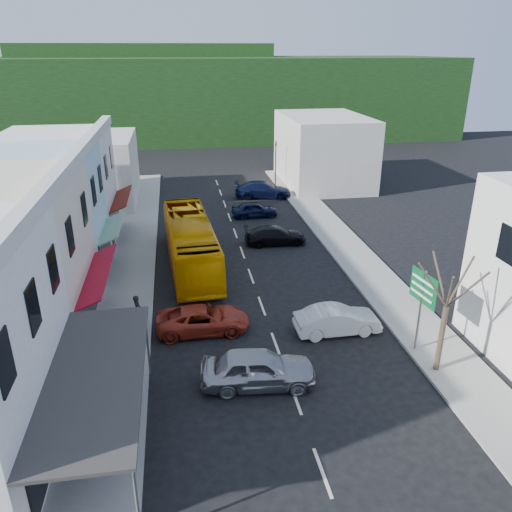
{
  "coord_description": "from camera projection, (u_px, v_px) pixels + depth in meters",
  "views": [
    {
      "loc": [
        -4.29,
        -20.25,
        13.32
      ],
      "look_at": [
        0.0,
        6.0,
        2.2
      ],
      "focal_mm": 35.0,
      "sensor_mm": 36.0,
      "label": 1
    }
  ],
  "objects": [
    {
      "name": "ground",
      "position": [
        276.0,
        345.0,
        24.22
      ],
      "size": [
        120.0,
        120.0,
        0.0
      ],
      "primitive_type": "plane",
      "color": "black",
      "rests_on": "ground"
    },
    {
      "name": "sidewalk_left",
      "position": [
        132.0,
        270.0,
        32.18
      ],
      "size": [
        3.0,
        52.0,
        0.15
      ],
      "primitive_type": "cube",
      "color": "gray",
      "rests_on": "ground"
    },
    {
      "name": "sidewalk_right",
      "position": [
        354.0,
        256.0,
        34.41
      ],
      "size": [
        3.0,
        52.0,
        0.15
      ],
      "primitive_type": "cube",
      "color": "gray",
      "rests_on": "ground"
    },
    {
      "name": "shopfront_row",
      "position": [
        17.0,
        246.0,
        25.37
      ],
      "size": [
        8.25,
        30.0,
        8.0
      ],
      "color": "silver",
      "rests_on": "ground"
    },
    {
      "name": "distant_block_left",
      "position": [
        91.0,
        169.0,
        45.86
      ],
      "size": [
        8.0,
        10.0,
        6.0
      ],
      "primitive_type": "cube",
      "color": "#B7B2A8",
      "rests_on": "ground"
    },
    {
      "name": "distant_block_right",
      "position": [
        323.0,
        150.0,
        51.82
      ],
      "size": [
        8.0,
        12.0,
        7.0
      ],
      "primitive_type": "cube",
      "color": "#B7B2A8",
      "rests_on": "ground"
    },
    {
      "name": "hillside",
      "position": [
        188.0,
        92.0,
        80.68
      ],
      "size": [
        80.0,
        26.0,
        14.0
      ],
      "color": "black",
      "rests_on": "ground"
    },
    {
      "name": "bus",
      "position": [
        190.0,
        244.0,
        32.44
      ],
      "size": [
        3.2,
        11.73,
        3.1
      ],
      "primitive_type": "imported",
      "rotation": [
        0.0,
        0.0,
        0.06
      ],
      "color": "#F4A201",
      "rests_on": "ground"
    },
    {
      "name": "car_silver",
      "position": [
        258.0,
        371.0,
        21.08
      ],
      "size": [
        4.55,
        2.19,
        1.4
      ],
      "primitive_type": "imported",
      "rotation": [
        0.0,
        0.0,
        1.48
      ],
      "color": "#A3A2A7",
      "rests_on": "ground"
    },
    {
      "name": "car_white",
      "position": [
        337.0,
        320.0,
        24.99
      ],
      "size": [
        4.43,
        1.88,
        1.4
      ],
      "primitive_type": "imported",
      "rotation": [
        0.0,
        0.0,
        1.59
      ],
      "color": "silver",
      "rests_on": "ground"
    },
    {
      "name": "car_red",
      "position": [
        203.0,
        319.0,
        25.15
      ],
      "size": [
        4.61,
        1.93,
        1.4
      ],
      "primitive_type": "imported",
      "rotation": [
        0.0,
        0.0,
        1.58
      ],
      "color": "maroon",
      "rests_on": "ground"
    },
    {
      "name": "car_black_near",
      "position": [
        275.0,
        235.0,
        36.45
      ],
      "size": [
        4.56,
        1.99,
        1.4
      ],
      "primitive_type": "imported",
      "rotation": [
        0.0,
        0.0,
        1.54
      ],
      "color": "black",
      "rests_on": "ground"
    },
    {
      "name": "car_navy_mid",
      "position": [
        254.0,
        209.0,
        42.27
      ],
      "size": [
        4.45,
        1.94,
        1.4
      ],
      "primitive_type": "imported",
      "rotation": [
        0.0,
        0.0,
        1.6
      ],
      "color": "black",
      "rests_on": "ground"
    },
    {
      "name": "car_navy_far",
      "position": [
        263.0,
        190.0,
        47.81
      ],
      "size": [
        4.68,
        2.35,
        1.4
      ],
      "primitive_type": "imported",
      "rotation": [
        0.0,
        0.0,
        1.45
      ],
      "color": "black",
      "rests_on": "ground"
    },
    {
      "name": "pedestrian_left",
      "position": [
        138.0,
        310.0,
        25.35
      ],
      "size": [
        0.48,
        0.65,
        1.7
      ],
      "primitive_type": "imported",
      "rotation": [
        0.0,
        0.0,
        1.71
      ],
      "color": "black",
      "rests_on": "sidewalk_left"
    },
    {
      "name": "direction_sign",
      "position": [
        420.0,
        312.0,
        22.9
      ],
      "size": [
        0.74,
        1.94,
        4.18
      ],
      "primitive_type": null,
      "rotation": [
        0.0,
        0.0,
        0.14
      ],
      "color": "#095125",
      "rests_on": "ground"
    },
    {
      "name": "street_tree",
      "position": [
        446.0,
        307.0,
        20.95
      ],
      "size": [
        2.73,
        2.73,
        6.54
      ],
      "primitive_type": null,
      "rotation": [
        0.0,
        0.0,
        0.17
      ],
      "color": "#33291E",
      "rests_on": "ground"
    },
    {
      "name": "traffic_signal",
      "position": [
        276.0,
        164.0,
        50.68
      ],
      "size": [
        1.04,
        1.24,
        4.77
      ],
      "primitive_type": null,
      "rotation": [
        0.0,
        0.0,
        2.82
      ],
      "color": "black",
      "rests_on": "ground"
    }
  ]
}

